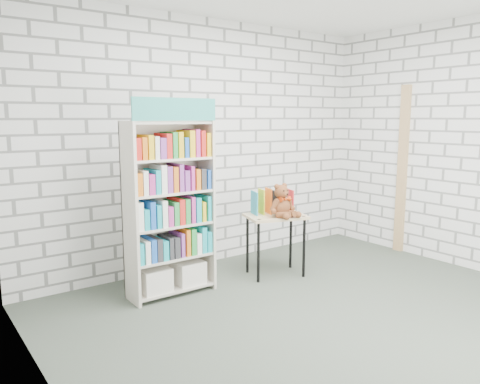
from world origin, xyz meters
TOP-DOWN VIEW (x-y plane):
  - ground at (0.00, 0.00)m, footprint 4.50×4.50m
  - room_shell at (0.00, 0.00)m, footprint 4.52×4.02m
  - bookshelf at (-0.85, 1.36)m, footprint 0.84×0.33m
  - display_table at (0.32, 1.17)m, footprint 0.72×0.59m
  - table_books at (0.35, 1.27)m, footprint 0.47×0.31m
  - teddy_bear at (0.33, 1.07)m, footprint 0.33×0.30m
  - door_trim at (2.23, 0.95)m, footprint 0.05×0.12m

SIDE VIEW (x-z plane):
  - ground at x=0.00m, z-range 0.00..0.00m
  - display_table at x=0.32m, z-range 0.24..0.91m
  - table_books at x=0.35m, z-range 0.67..0.92m
  - teddy_bear at x=0.33m, z-range 0.63..0.98m
  - bookshelf at x=-0.85m, z-range -0.08..1.80m
  - door_trim at x=2.23m, z-range 0.00..2.10m
  - room_shell at x=0.00m, z-range 0.38..3.19m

